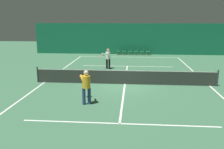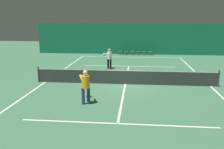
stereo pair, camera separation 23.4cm
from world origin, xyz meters
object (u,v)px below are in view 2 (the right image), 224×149
Objects in this scene: player_near at (85,84)px; courtside_chair_2 at (133,51)px; player_far at (109,57)px; courtside_chair_1 at (127,51)px; courtside_chair_4 at (145,51)px; courtside_chair_5 at (151,51)px; tennis_net at (125,77)px; courtside_chair_0 at (121,51)px; courtside_chair_3 at (139,51)px.

courtside_chair_2 is at bearing -29.03° from player_near.
player_far is 2.08× the size of courtside_chair_1.
courtside_chair_2 and courtside_chair_4 have the same top height.
player_far is at bearing -24.96° from courtside_chair_5.
player_far reaches higher than courtside_chair_4.
tennis_net reaches higher than courtside_chair_1.
courtside_chair_4 is (2.11, 0.00, 0.00)m from courtside_chair_1.
courtside_chair_0 is at bearing -90.00° from courtside_chair_1.
courtside_chair_1 is 2.81m from courtside_chair_5.
courtside_chair_0 is at bearing -90.00° from courtside_chair_4.
courtside_chair_4 is (3.30, 8.59, -0.53)m from player_far.
player_near is 17.84m from courtside_chair_1.
courtside_chair_2 is (0.23, 13.69, -0.03)m from tennis_net.
courtside_chair_0 is at bearing -90.00° from courtside_chair_2.
player_near reaches higher than courtside_chair_1.
tennis_net is 14.29× the size of courtside_chair_0.
courtside_chair_0 is (0.48, 8.59, -0.53)m from player_far.
tennis_net is at bearing -6.82° from courtside_chair_4.
courtside_chair_1 and courtside_chair_3 have the same top height.
courtside_chair_4 is (1.64, 13.69, -0.03)m from tennis_net.
courtside_chair_2 is (0.70, 0.00, 0.00)m from courtside_chair_1.
courtside_chair_5 is at bearing -35.62° from player_near.
courtside_chair_4 is at bearing 90.00° from courtside_chair_1.
tennis_net is 14.29× the size of courtside_chair_2.
courtside_chair_2 and courtside_chair_5 have the same top height.
courtside_chair_5 is at bearing 80.29° from tennis_net.
courtside_chair_3 is 1.00× the size of courtside_chair_5.
tennis_net is 13.69m from courtside_chair_2.
player_far is 2.08× the size of courtside_chair_3.
tennis_net is at bearing 1.98° from courtside_chair_1.
tennis_net is 13.74m from courtside_chair_0.
tennis_net is at bearing -0.96° from courtside_chair_2.
courtside_chair_0 is 1.00× the size of courtside_chair_5.
courtside_chair_5 is (2.34, 13.69, -0.03)m from tennis_net.
courtside_chair_2 is (2.05, 17.78, -0.54)m from player_near.
courtside_chair_0 is at bearing 94.92° from tennis_net.
courtside_chair_4 is at bearing 90.00° from courtside_chair_0.
courtside_chair_0 is at bearing -90.00° from courtside_chair_5.
courtside_chair_3 is (0.93, 13.69, -0.03)m from tennis_net.
courtside_chair_2 is at bearing -159.72° from player_far.
player_far reaches higher than tennis_net.
courtside_chair_4 is 0.70m from courtside_chair_5.
player_near is at bearing -6.58° from courtside_chair_2.
tennis_net reaches higher than courtside_chair_0.
tennis_net is 4.51m from player_near.
courtside_chair_5 is at bearing -172.29° from player_far.
courtside_chair_2 is 1.00× the size of courtside_chair_5.
courtside_chair_2 is 1.00× the size of courtside_chair_4.
courtside_chair_5 is at bearing 90.00° from courtside_chair_3.
tennis_net is 13.89m from courtside_chair_5.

